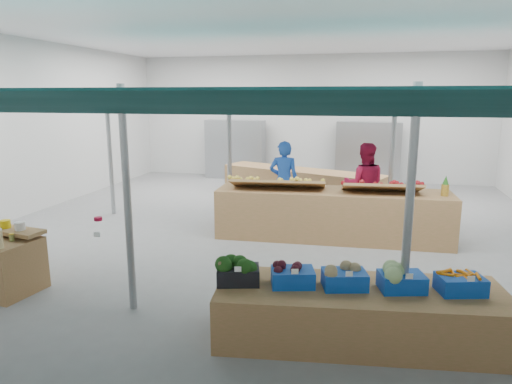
# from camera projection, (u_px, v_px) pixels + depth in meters

# --- Properties ---
(floor) EXTENTS (13.00, 13.00, 0.00)m
(floor) POSITION_uv_depth(u_px,v_px,m) (268.00, 231.00, 9.82)
(floor) COLOR slate
(floor) RESTS_ON ground
(hall) EXTENTS (13.00, 13.00, 13.00)m
(hall) POSITION_uv_depth(u_px,v_px,m) (282.00, 105.00, 10.64)
(hall) COLOR silver
(hall) RESTS_ON ground
(pole_grid) EXTENTS (10.00, 4.60, 3.00)m
(pole_grid) POSITION_uv_depth(u_px,v_px,m) (289.00, 159.00, 7.61)
(pole_grid) COLOR gray
(pole_grid) RESTS_ON floor
(awnings) EXTENTS (9.50, 7.08, 0.30)m
(awnings) POSITION_uv_depth(u_px,v_px,m) (290.00, 100.00, 7.41)
(awnings) COLOR #0B3030
(awnings) RESTS_ON pole_grid
(back_shelving_left) EXTENTS (2.00, 0.50, 2.00)m
(back_shelving_left) POSITION_uv_depth(u_px,v_px,m) (235.00, 150.00, 15.90)
(back_shelving_left) COLOR #B23F33
(back_shelving_left) RESTS_ON floor
(back_shelving_right) EXTENTS (2.00, 0.50, 2.00)m
(back_shelving_right) POSITION_uv_depth(u_px,v_px,m) (368.00, 154.00, 14.84)
(back_shelving_right) COLOR #B23F33
(back_shelving_right) RESTS_ON floor
(veg_counter) EXTENTS (3.47, 1.55, 0.65)m
(veg_counter) POSITION_uv_depth(u_px,v_px,m) (359.00, 314.00, 5.39)
(veg_counter) COLOR olive
(veg_counter) RESTS_ON floor
(fruit_counter) EXTENTS (4.69, 1.35, 0.99)m
(fruit_counter) POSITION_uv_depth(u_px,v_px,m) (332.00, 214.00, 9.23)
(fruit_counter) COLOR olive
(fruit_counter) RESTS_ON floor
(far_counter) EXTENTS (4.72, 2.50, 0.84)m
(far_counter) POSITION_uv_depth(u_px,v_px,m) (301.00, 185.00, 12.71)
(far_counter) COLOR olive
(far_counter) RESTS_ON floor
(vendor_left) EXTENTS (0.70, 0.48, 1.85)m
(vendor_left) POSITION_uv_depth(u_px,v_px,m) (284.00, 181.00, 10.47)
(vendor_left) COLOR #1A47AD
(vendor_left) RESTS_ON floor
(vendor_right) EXTENTS (0.94, 0.75, 1.85)m
(vendor_right) POSITION_uv_depth(u_px,v_px,m) (364.00, 185.00, 10.05)
(vendor_right) COLOR maroon
(vendor_right) RESTS_ON floor
(crate_broccoli) EXTENTS (0.57, 0.47, 0.35)m
(crate_broccoli) POSITION_uv_depth(u_px,v_px,m) (238.00, 270.00, 5.44)
(crate_broccoli) COLOR black
(crate_broccoli) RESTS_ON veg_counter
(crate_beets) EXTENTS (0.57, 0.47, 0.29)m
(crate_beets) POSITION_uv_depth(u_px,v_px,m) (293.00, 275.00, 5.38)
(crate_beets) COLOR #1046B1
(crate_beets) RESTS_ON veg_counter
(crate_celeriac) EXTENTS (0.57, 0.47, 0.31)m
(crate_celeriac) POSITION_uv_depth(u_px,v_px,m) (345.00, 276.00, 5.31)
(crate_celeriac) COLOR #1046B1
(crate_celeriac) RESTS_ON veg_counter
(crate_cabbage) EXTENTS (0.57, 0.47, 0.35)m
(crate_cabbage) POSITION_uv_depth(u_px,v_px,m) (402.00, 277.00, 5.24)
(crate_cabbage) COLOR #1046B1
(crate_cabbage) RESTS_ON veg_counter
(crate_carrots) EXTENTS (0.57, 0.47, 0.29)m
(crate_carrots) POSITION_uv_depth(u_px,v_px,m) (460.00, 283.00, 5.18)
(crate_carrots) COLOR #1046B1
(crate_carrots) RESTS_ON veg_counter
(sparrow) EXTENTS (0.12, 0.09, 0.11)m
(sparrow) POSITION_uv_depth(u_px,v_px,m) (224.00, 266.00, 5.33)
(sparrow) COLOR brown
(sparrow) RESTS_ON crate_broccoli
(pole_ribbon) EXTENTS (0.12, 0.12, 0.28)m
(pole_ribbon) POSITION_uv_depth(u_px,v_px,m) (98.00, 220.00, 6.62)
(pole_ribbon) COLOR #A80B2C
(pole_ribbon) RESTS_ON pole_grid
(apple_heap_yellow) EXTENTS (1.97, 0.90, 0.27)m
(apple_heap_yellow) POSITION_uv_depth(u_px,v_px,m) (278.00, 181.00, 9.19)
(apple_heap_yellow) COLOR #997247
(apple_heap_yellow) RESTS_ON fruit_counter
(apple_heap_red) EXTENTS (1.57, 0.86, 0.27)m
(apple_heap_red) POSITION_uv_depth(u_px,v_px,m) (382.00, 185.00, 8.82)
(apple_heap_red) COLOR #997247
(apple_heap_red) RESTS_ON fruit_counter
(pineapple) EXTENTS (0.14, 0.14, 0.39)m
(pineapple) POSITION_uv_depth(u_px,v_px,m) (445.00, 186.00, 8.60)
(pineapple) COLOR #8C6019
(pineapple) RESTS_ON fruit_counter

